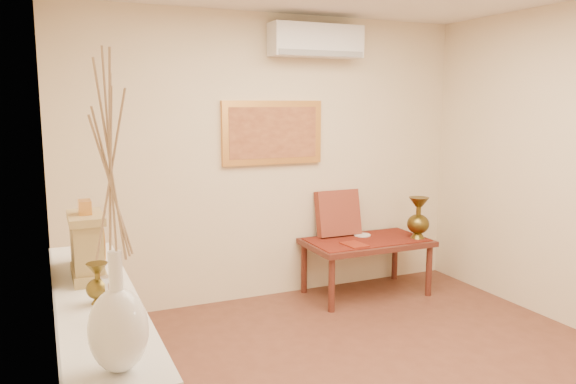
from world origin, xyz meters
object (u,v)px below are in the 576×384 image
brass_urn_tall (418,213)px  mantel_clock (88,245)px  white_vase (113,219)px  low_table (366,246)px  wooden_chest (86,243)px

brass_urn_tall → mantel_clock: mantel_clock is taller
brass_urn_tall → white_vase: bearing=-140.9°
low_table → white_vase: bearing=-134.4°
white_vase → wooden_chest: size_ratio=4.31×
brass_urn_tall → low_table: (-0.49, 0.16, -0.32)m
white_vase → brass_urn_tall: bearing=39.1°
mantel_clock → low_table: 3.19m
mantel_clock → low_table: bearing=30.9°
brass_urn_tall → wooden_chest: (-3.16, -1.18, 0.30)m
mantel_clock → wooden_chest: size_ratio=1.68×
brass_urn_tall → low_table: bearing=162.1°
white_vase → mantel_clock: (-0.01, 1.12, -0.35)m
white_vase → brass_urn_tall: 4.13m
brass_urn_tall → mantel_clock: size_ratio=1.20×
mantel_clock → wooden_chest: (0.01, 0.27, -0.05)m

